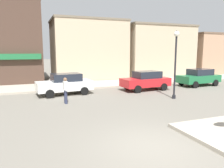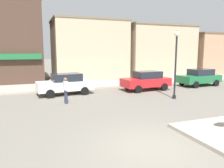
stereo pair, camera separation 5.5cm
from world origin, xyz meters
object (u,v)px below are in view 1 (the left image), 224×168
object	(u,v)px
parked_car_nearest	(65,84)
pedestrian_crossing_near	(65,90)
parked_car_third	(199,77)
lamp_post	(176,55)
parked_car_second	(146,80)

from	to	relation	value
parked_car_nearest	pedestrian_crossing_near	xyz separation A→B (m)	(-0.42, -2.86, 0.06)
parked_car_third	pedestrian_crossing_near	distance (m)	12.88
lamp_post	parked_car_third	xyz separation A→B (m)	(5.55, 3.74, -2.15)
pedestrian_crossing_near	parked_car_third	bearing A→B (deg)	11.18
lamp_post	pedestrian_crossing_near	distance (m)	7.49
parked_car_second	parked_car_third	xyz separation A→B (m)	(5.70, 0.18, 0.00)
lamp_post	pedestrian_crossing_near	world-z (taller)	lamp_post
lamp_post	parked_car_second	bearing A→B (deg)	92.40
lamp_post	parked_car_second	xyz separation A→B (m)	(-0.15, 3.56, -2.15)
lamp_post	pedestrian_crossing_near	bearing A→B (deg)	170.05
lamp_post	parked_car_nearest	world-z (taller)	lamp_post
lamp_post	parked_car_third	distance (m)	7.03
parked_car_nearest	parked_car_second	size ratio (longest dim) A/B	1.01
parked_car_second	parked_car_third	distance (m)	5.70
parked_car_nearest	parked_car_third	xyz separation A→B (m)	(12.21, -0.37, 0.00)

